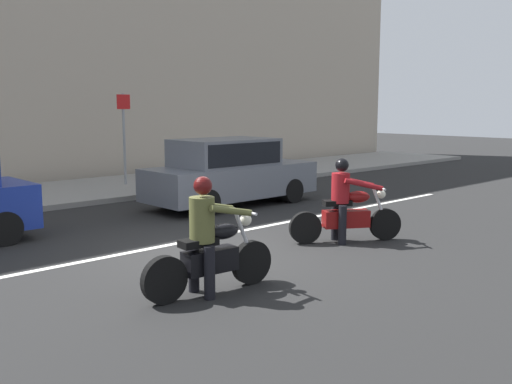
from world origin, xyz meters
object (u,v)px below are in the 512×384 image
at_px(motorcycle_with_rider_olive, 209,246).
at_px(motorcycle_with_rider_crimson, 346,208).
at_px(street_sign_post, 124,130).
at_px(parked_sedan_slate_gray, 229,171).

relative_size(motorcycle_with_rider_olive, motorcycle_with_rider_crimson, 1.06).
relative_size(motorcycle_with_rider_crimson, street_sign_post, 0.70).
distance_m(motorcycle_with_rider_olive, parked_sedan_slate_gray, 7.05).
relative_size(motorcycle_with_rider_crimson, parked_sedan_slate_gray, 0.42).
height_order(motorcycle_with_rider_crimson, parked_sedan_slate_gray, parked_sedan_slate_gray).
xyz_separation_m(motorcycle_with_rider_olive, street_sign_post, (4.39, 9.76, 1.14)).
bearing_deg(street_sign_post, motorcycle_with_rider_crimson, -93.92).
bearing_deg(street_sign_post, motorcycle_with_rider_olive, -114.20).
height_order(motorcycle_with_rider_olive, motorcycle_with_rider_crimson, motorcycle_with_rider_olive).
height_order(parked_sedan_slate_gray, street_sign_post, street_sign_post).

